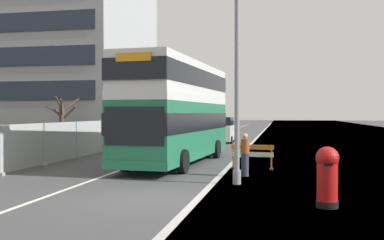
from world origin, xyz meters
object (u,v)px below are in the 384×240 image
roadworks_barrier (252,154)px  car_receding_mid (196,128)px  double_decker_bus (178,110)px  pedestrian_at_kerb (245,155)px  lamppost_foreground (237,66)px  red_pillar_postbox (327,174)px  car_oncoming_near (223,131)px

roadworks_barrier → car_receding_mid: (-7.26, 24.92, 0.28)m
double_decker_bus → pedestrian_at_kerb: double_decker_bus is taller
lamppost_foreground → car_receding_mid: bearing=103.5°
red_pillar_postbox → roadworks_barrier: (-2.44, 7.52, -0.20)m
red_pillar_postbox → car_oncoming_near: size_ratio=0.38×
car_oncoming_near → pedestrian_at_kerb: (3.46, -19.72, -0.16)m
lamppost_foreground → roadworks_barrier: size_ratio=4.71×
double_decker_bus → lamppost_foreground: lamppost_foreground is taller
lamppost_foreground → red_pillar_postbox: lamppost_foreground is taller
lamppost_foreground → car_oncoming_near: bearing=98.7°
roadworks_barrier → car_oncoming_near: bearing=101.6°
car_receding_mid → double_decker_bus: bearing=-81.4°
double_decker_bus → car_receding_mid: bearing=98.6°
car_receding_mid → roadworks_barrier: bearing=-73.8°
red_pillar_postbox → roadworks_barrier: size_ratio=0.87×
car_oncoming_near → pedestrian_at_kerb: car_oncoming_near is taller
red_pillar_postbox → roadworks_barrier: red_pillar_postbox is taller
lamppost_foreground → pedestrian_at_kerb: size_ratio=5.18×
double_decker_bus → car_oncoming_near: 15.98m
roadworks_barrier → car_receding_mid: 25.96m
red_pillar_postbox → car_oncoming_near: car_oncoming_near is taller
double_decker_bus → red_pillar_postbox: 11.19m
red_pillar_postbox → car_receding_mid: (-9.71, 32.44, 0.09)m
roadworks_barrier → red_pillar_postbox: bearing=-72.0°
pedestrian_at_kerb → car_oncoming_near: bearing=99.9°
roadworks_barrier → car_receding_mid: bearing=106.2°
car_receding_mid → pedestrian_at_kerb: (7.12, -27.11, -0.12)m
car_oncoming_near → car_receding_mid: 8.24m
red_pillar_postbox → roadworks_barrier: 7.91m
double_decker_bus → roadworks_barrier: bearing=-23.6°
car_oncoming_near → car_receding_mid: size_ratio=0.97×
car_oncoming_near → double_decker_bus: bearing=-90.5°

